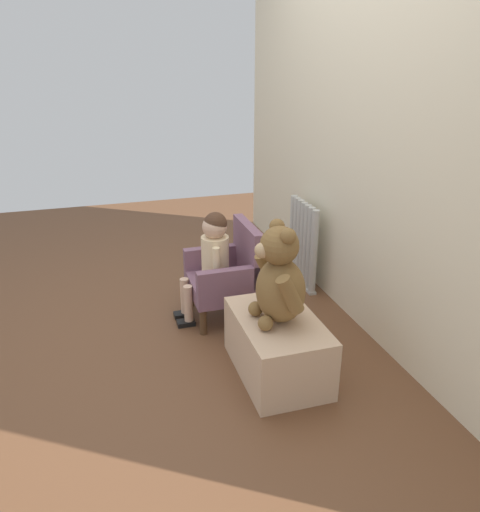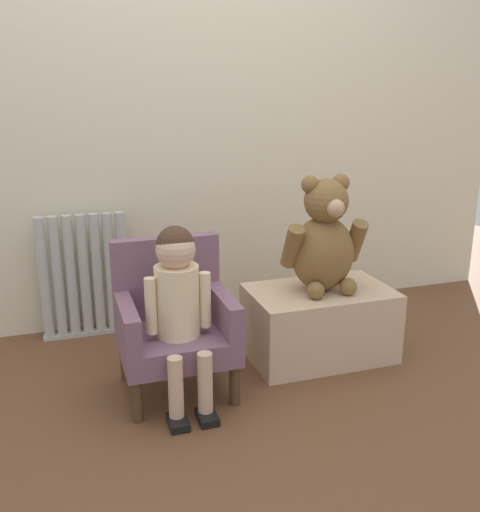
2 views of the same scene
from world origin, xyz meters
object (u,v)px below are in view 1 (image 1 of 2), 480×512
Objects in this scene: low_bench at (277,346)px; large_teddy_bear at (279,279)px; radiator at (303,244)px; child_figure at (212,252)px; child_armchair at (229,273)px.

low_bench is 1.23× the size of large_teddy_bear.
radiator is 0.88× the size of child_figure.
radiator is 1.19× the size of large_teddy_bear.
child_figure is at bearing -165.77° from large_teddy_bear.
radiator is at bearing 112.35° from child_figure.
large_teddy_bear is (0.99, -0.57, 0.24)m from radiator.
child_figure is 0.76m from low_bench.
low_bench is (0.68, 0.07, -0.13)m from child_armchair.
child_figure is 1.10× the size of low_bench.
low_bench is at bearing 14.47° from child_figure.
child_armchair is 1.18× the size of large_teddy_bear.
radiator is at bearing 150.11° from large_teddy_bear.
radiator is 1.01× the size of child_armchair.
radiator is at bearing 115.62° from child_armchair.
low_bench is (0.99, -0.57, -0.14)m from radiator.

